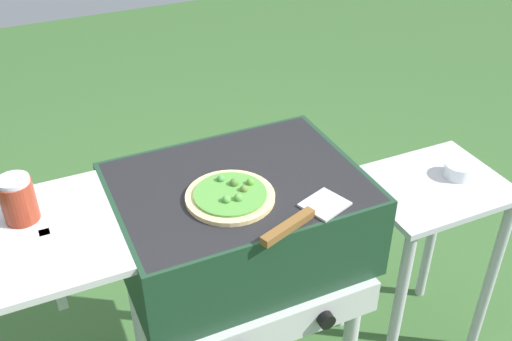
{
  "coord_description": "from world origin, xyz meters",
  "views": [
    {
      "loc": [
        -0.48,
        -1.16,
        1.78
      ],
      "look_at": [
        0.05,
        0.0,
        0.92
      ],
      "focal_mm": 42.1,
      "sensor_mm": 36.0,
      "label": 1
    }
  ],
  "objects_px": {
    "sauce_jar": "(18,199)",
    "pizza_veggie": "(230,196)",
    "grill": "(235,228)",
    "topping_bowl_near": "(459,171)",
    "spatula": "(304,217)",
    "prep_table": "(424,231)"
  },
  "relations": [
    {
      "from": "sauce_jar",
      "to": "prep_table",
      "type": "height_order",
      "value": "sauce_jar"
    },
    {
      "from": "prep_table",
      "to": "topping_bowl_near",
      "type": "relative_size",
      "value": 7.6
    },
    {
      "from": "prep_table",
      "to": "topping_bowl_near",
      "type": "distance_m",
      "value": 0.23
    },
    {
      "from": "prep_table",
      "to": "spatula",
      "type": "bearing_deg",
      "value": -160.49
    },
    {
      "from": "pizza_veggie",
      "to": "topping_bowl_near",
      "type": "distance_m",
      "value": 0.82
    },
    {
      "from": "pizza_veggie",
      "to": "spatula",
      "type": "bearing_deg",
      "value": -49.97
    },
    {
      "from": "grill",
      "to": "prep_table",
      "type": "height_order",
      "value": "grill"
    },
    {
      "from": "pizza_veggie",
      "to": "spatula",
      "type": "relative_size",
      "value": 0.84
    },
    {
      "from": "topping_bowl_near",
      "to": "grill",
      "type": "bearing_deg",
      "value": -179.9
    },
    {
      "from": "sauce_jar",
      "to": "topping_bowl_near",
      "type": "relative_size",
      "value": 1.23
    },
    {
      "from": "pizza_veggie",
      "to": "topping_bowl_near",
      "type": "xyz_separation_m",
      "value": [
        0.8,
        0.06,
        -0.19
      ]
    },
    {
      "from": "pizza_veggie",
      "to": "spatula",
      "type": "height_order",
      "value": "pizza_veggie"
    },
    {
      "from": "spatula",
      "to": "topping_bowl_near",
      "type": "bearing_deg",
      "value": 16.76
    },
    {
      "from": "prep_table",
      "to": "topping_bowl_near",
      "type": "height_order",
      "value": "topping_bowl_near"
    },
    {
      "from": "topping_bowl_near",
      "to": "sauce_jar",
      "type": "bearing_deg",
      "value": 176.63
    },
    {
      "from": "pizza_veggie",
      "to": "topping_bowl_near",
      "type": "height_order",
      "value": "pizza_veggie"
    },
    {
      "from": "grill",
      "to": "sauce_jar",
      "type": "distance_m",
      "value": 0.55
    },
    {
      "from": "pizza_veggie",
      "to": "sauce_jar",
      "type": "distance_m",
      "value": 0.49
    },
    {
      "from": "grill",
      "to": "spatula",
      "type": "xyz_separation_m",
      "value": [
        0.09,
        -0.2,
        0.15
      ]
    },
    {
      "from": "spatula",
      "to": "topping_bowl_near",
      "type": "relative_size",
      "value": 2.86
    },
    {
      "from": "grill",
      "to": "pizza_veggie",
      "type": "bearing_deg",
      "value": -120.09
    },
    {
      "from": "sauce_jar",
      "to": "pizza_veggie",
      "type": "bearing_deg",
      "value": -15.47
    }
  ]
}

